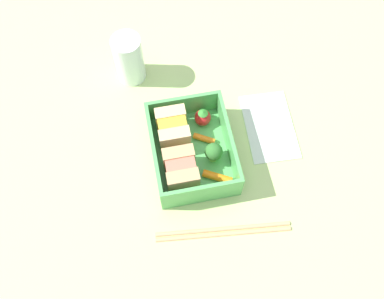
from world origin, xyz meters
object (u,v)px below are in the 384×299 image
at_px(sandwich_left, 181,170).
at_px(sandwich_center_left, 173,129).
at_px(carrot_stick_far_left, 217,177).
at_px(carrot_stick_left, 204,139).
at_px(folded_napkin, 269,126).
at_px(chopstick_pair, 223,231).
at_px(drinking_glass, 129,59).
at_px(strawberry_far_left, 203,117).
at_px(broccoli_floret, 214,152).

xyz_separation_m(sandwich_left, sandwich_center_left, (0.07, 0.00, 0.00)).
xyz_separation_m(sandwich_center_left, carrot_stick_far_left, (-0.09, -0.06, -0.02)).
xyz_separation_m(carrot_stick_left, folded_napkin, (0.01, -0.12, -0.02)).
height_order(chopstick_pair, drinking_glass, drinking_glass).
relative_size(sandwich_center_left, drinking_glass, 0.63).
bearing_deg(carrot_stick_far_left, strawberry_far_left, 1.04).
xyz_separation_m(carrot_stick_far_left, broccoli_floret, (0.04, -0.00, 0.02)).
relative_size(carrot_stick_left, folded_napkin, 0.28).
distance_m(sandwich_center_left, carrot_stick_far_left, 0.11).
bearing_deg(sandwich_left, carrot_stick_left, -40.76).
relative_size(sandwich_center_left, carrot_stick_far_left, 1.27).
distance_m(sandwich_center_left, broccoli_floret, 0.08).
distance_m(carrot_stick_far_left, strawberry_far_left, 0.11).
distance_m(chopstick_pair, drinking_glass, 0.34).
distance_m(sandwich_left, folded_napkin, 0.18).
height_order(sandwich_center_left, broccoli_floret, sandwich_center_left).
xyz_separation_m(carrot_stick_far_left, carrot_stick_left, (0.07, 0.01, -0.00)).
relative_size(sandwich_center_left, broccoli_floret, 1.51).
xyz_separation_m(sandwich_left, folded_napkin, (0.07, -0.17, -0.04)).
bearing_deg(carrot_stick_far_left, drinking_glass, 24.61).
xyz_separation_m(strawberry_far_left, folded_napkin, (-0.03, -0.11, -0.03)).
bearing_deg(drinking_glass, chopstick_pair, -162.74).
xyz_separation_m(sandwich_left, chopstick_pair, (-0.10, -0.05, -0.03)).
relative_size(carrot_stick_left, strawberry_far_left, 1.09).
relative_size(strawberry_far_left, folded_napkin, 0.25).
bearing_deg(sandwich_left, folded_napkin, -68.29).
bearing_deg(carrot_stick_far_left, carrot_stick_left, 5.23).
bearing_deg(broccoli_floret, chopstick_pair, 175.49).
relative_size(drinking_glass, folded_napkin, 0.71).
xyz_separation_m(sandwich_center_left, strawberry_far_left, (0.02, -0.05, -0.01)).
distance_m(carrot_stick_far_left, carrot_stick_left, 0.07).
distance_m(strawberry_far_left, folded_napkin, 0.12).
xyz_separation_m(carrot_stick_far_left, folded_napkin, (0.08, -0.11, -0.02)).
distance_m(strawberry_far_left, drinking_glass, 0.17).
height_order(carrot_stick_far_left, carrot_stick_left, carrot_stick_far_left).
height_order(carrot_stick_far_left, drinking_glass, drinking_glass).
distance_m(sandwich_left, chopstick_pair, 0.12).
bearing_deg(carrot_stick_left, chopstick_pair, 179.29).
relative_size(carrot_stick_far_left, strawberry_far_left, 1.41).
relative_size(broccoli_floret, strawberry_far_left, 1.18).
xyz_separation_m(broccoli_floret, drinking_glass, (0.20, 0.11, 0.01)).
xyz_separation_m(sandwich_center_left, folded_napkin, (-0.01, -0.17, -0.04)).
bearing_deg(drinking_glass, strawberry_far_left, -140.42).
bearing_deg(carrot_stick_left, drinking_glass, 31.84).
distance_m(sandwich_center_left, chopstick_pair, 0.18).
height_order(sandwich_left, chopstick_pair, sandwich_left).
relative_size(sandwich_left, strawberry_far_left, 1.79).
bearing_deg(chopstick_pair, sandwich_left, 25.67).
distance_m(broccoli_floret, folded_napkin, 0.12).
height_order(carrot_stick_left, strawberry_far_left, strawberry_far_left).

